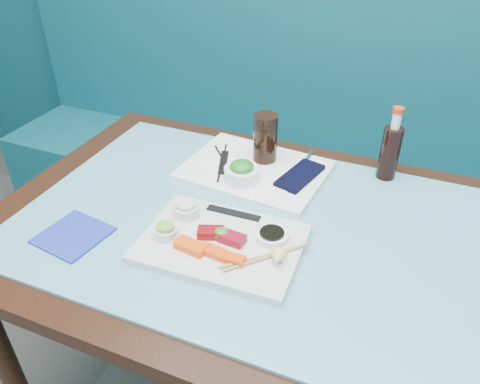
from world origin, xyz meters
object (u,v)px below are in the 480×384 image
at_px(dining_table, 266,254).
at_px(cola_bottle_body, 390,153).
at_px(sashimi_plate, 222,243).
at_px(seaweed_bowl, 242,174).
at_px(blue_napkin, 73,235).
at_px(booth_bench, 330,183).
at_px(serving_tray, 255,170).
at_px(cola_glass, 265,138).

xyz_separation_m(dining_table, cola_bottle_body, (0.24, 0.34, 0.17)).
relative_size(sashimi_plate, seaweed_bowl, 3.75).
xyz_separation_m(dining_table, seaweed_bowl, (-0.13, 0.15, 0.13)).
bearing_deg(cola_bottle_body, sashimi_plate, -123.83).
bearing_deg(cola_bottle_body, blue_napkin, -139.32).
bearing_deg(booth_bench, cola_bottle_body, -64.64).
bearing_deg(cola_bottle_body, seaweed_bowl, -151.59).
distance_m(dining_table, sashimi_plate, 0.17).
relative_size(dining_table, serving_tray, 3.54).
distance_m(booth_bench, serving_tray, 0.74).
distance_m(booth_bench, seaweed_bowl, 0.82).
bearing_deg(seaweed_bowl, serving_tray, 82.41).
distance_m(serving_tray, blue_napkin, 0.53).
height_order(dining_table, seaweed_bowl, seaweed_bowl).
height_order(dining_table, cola_glass, cola_glass).
xyz_separation_m(serving_tray, cola_bottle_body, (0.35, 0.12, 0.07)).
bearing_deg(booth_bench, blue_napkin, -111.47).
xyz_separation_m(seaweed_bowl, cola_bottle_body, (0.36, 0.20, 0.04)).
height_order(dining_table, blue_napkin, blue_napkin).
height_order(booth_bench, blue_napkin, booth_bench).
relative_size(booth_bench, serving_tray, 7.59).
distance_m(serving_tray, cola_glass, 0.10).
bearing_deg(blue_napkin, dining_table, 27.46).
distance_m(seaweed_bowl, cola_glass, 0.14).
height_order(sashimi_plate, seaweed_bowl, seaweed_bowl).
distance_m(seaweed_bowl, blue_napkin, 0.46).
height_order(booth_bench, cola_bottle_body, booth_bench).
height_order(sashimi_plate, cola_glass, cola_glass).
height_order(sashimi_plate, cola_bottle_body, cola_bottle_body).
relative_size(dining_table, sashimi_plate, 3.83).
bearing_deg(seaweed_bowl, booth_bench, 79.53).
relative_size(seaweed_bowl, cola_glass, 0.68).
height_order(seaweed_bowl, cola_bottle_body, cola_bottle_body).
height_order(cola_glass, cola_bottle_body, cola_glass).
bearing_deg(booth_bench, seaweed_bowl, -100.47).
bearing_deg(serving_tray, dining_table, -56.73).
bearing_deg(seaweed_bowl, cola_bottle_body, 28.41).
xyz_separation_m(serving_tray, seaweed_bowl, (-0.01, -0.07, 0.03)).
bearing_deg(cola_glass, booth_bench, 79.13).
bearing_deg(serving_tray, seaweed_bowl, -92.35).
distance_m(seaweed_bowl, cola_bottle_body, 0.42).
xyz_separation_m(seaweed_bowl, blue_napkin, (-0.29, -0.36, -0.03)).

